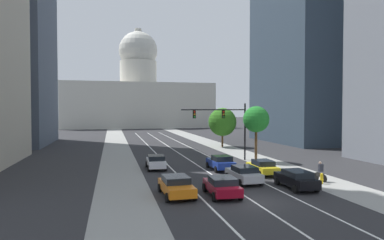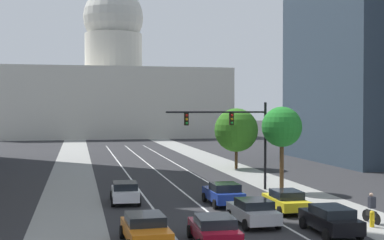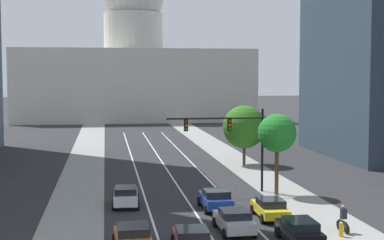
{
  "view_description": "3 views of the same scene",
  "coord_description": "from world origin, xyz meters",
  "views": [
    {
      "loc": [
        -9.3,
        -21.15,
        6.24
      ],
      "look_at": [
        -0.1,
        17.48,
        5.0
      ],
      "focal_mm": 31.68,
      "sensor_mm": 36.0,
      "label": 1
    },
    {
      "loc": [
        -7.96,
        -22.89,
        6.54
      ],
      "look_at": [
        0.54,
        17.05,
        5.61
      ],
      "focal_mm": 50.35,
      "sensor_mm": 36.0,
      "label": 2
    },
    {
      "loc": [
        -6.23,
        -29.34,
        9.75
      ],
      "look_at": [
        1.88,
        25.4,
        5.51
      ],
      "focal_mm": 54.84,
      "sensor_mm": 36.0,
      "label": 3
    }
  ],
  "objects": [
    {
      "name": "car_white",
      "position": [
        -4.81,
        14.02,
        0.77
      ],
      "size": [
        2.09,
        4.17,
        1.46
      ],
      "rotation": [
        0.0,
        0.0,
        1.53
      ],
      "color": "silver",
      "rests_on": "ground"
    },
    {
      "name": "sidewalk_right",
      "position": [
        8.52,
        35.0,
        0.01
      ],
      "size": [
        4.22,
        130.0,
        0.01
      ],
      "primitive_type": "cube",
      "color": "gray",
      "rests_on": "ground"
    },
    {
      "name": "car_black",
      "position": [
        4.8,
        2.67,
        0.78
      ],
      "size": [
        2.01,
        4.29,
        1.46
      ],
      "rotation": [
        0.0,
        0.0,
        1.56
      ],
      "color": "black",
      "rests_on": "ground"
    },
    {
      "name": "ground_plane",
      "position": [
        0.0,
        40.0,
        0.0
      ],
      "size": [
        400.0,
        400.0,
        0.0
      ],
      "primitive_type": "plane",
      "color": "#2B2B2D"
    },
    {
      "name": "lane_stripe_center",
      "position": [
        0.0,
        25.0,
        0.01
      ],
      "size": [
        0.16,
        90.0,
        0.01
      ],
      "primitive_type": "cube",
      "color": "white",
      "rests_on": "ground"
    },
    {
      "name": "car_blue",
      "position": [
        1.6,
        11.89,
        0.78
      ],
      "size": [
        2.16,
        4.19,
        1.52
      ],
      "rotation": [
        0.0,
        0.0,
        1.59
      ],
      "color": "#1E389E",
      "rests_on": "ground"
    },
    {
      "name": "car_orange",
      "position": [
        -4.81,
        2.64,
        0.75
      ],
      "size": [
        2.25,
        4.43,
        1.43
      ],
      "rotation": [
        0.0,
        0.0,
        1.61
      ],
      "color": "orange",
      "rests_on": "ground"
    },
    {
      "name": "lane_stripe_left",
      "position": [
        -3.2,
        25.0,
        0.01
      ],
      "size": [
        0.16,
        90.0,
        0.01
      ],
      "primitive_type": "cube",
      "color": "white",
      "rests_on": "ground"
    },
    {
      "name": "cyclist",
      "position": [
        8.3,
        4.64,
        0.85
      ],
      "size": [
        0.38,
        1.7,
        1.72
      ],
      "rotation": [
        0.0,
        0.0,
        1.64
      ],
      "color": "black",
      "rests_on": "ground"
    },
    {
      "name": "street_tree_far_right",
      "position": [
        8.65,
        32.38,
        4.15
      ],
      "size": [
        4.68,
        4.68,
        6.5
      ],
      "color": "#51381E",
      "rests_on": "ground"
    },
    {
      "name": "car_yellow",
      "position": [
        4.8,
        8.77,
        0.73
      ],
      "size": [
        2.04,
        4.2,
        1.38
      ],
      "rotation": [
        0.0,
        0.0,
        1.55
      ],
      "color": "yellow",
      "rests_on": "ground"
    },
    {
      "name": "car_silver",
      "position": [
        1.6,
        5.64,
        0.76
      ],
      "size": [
        2.14,
        4.22,
        1.45
      ],
      "rotation": [
        0.0,
        0.0,
        1.6
      ],
      "color": "#B2B5BA",
      "rests_on": "ground"
    },
    {
      "name": "street_tree_near_right",
      "position": [
        7.54,
        16.43,
        5.03
      ],
      "size": [
        3.14,
        3.14,
        6.63
      ],
      "color": "#51381E",
      "rests_on": "ground"
    },
    {
      "name": "fire_hydrant",
      "position": [
        7.79,
        3.72,
        0.46
      ],
      "size": [
        0.26,
        0.35,
        0.91
      ],
      "color": "yellow",
      "rests_on": "ground"
    },
    {
      "name": "sidewalk_left",
      "position": [
        -8.52,
        35.0,
        0.01
      ],
      "size": [
        4.22,
        130.0,
        0.01
      ],
      "primitive_type": "cube",
      "color": "gray",
      "rests_on": "ground"
    },
    {
      "name": "capitol_building",
      "position": [
        0.0,
        99.52,
        10.57
      ],
      "size": [
        50.03,
        22.58,
        34.58
      ],
      "color": "beige",
      "rests_on": "ground"
    },
    {
      "name": "traffic_signal_mast",
      "position": [
        4.19,
        17.86,
        4.87
      ],
      "size": [
        8.15,
        0.39,
        6.97
      ],
      "color": "black",
      "rests_on": "ground"
    },
    {
      "name": "car_crimson",
      "position": [
        -1.6,
        1.89,
        0.74
      ],
      "size": [
        2.23,
        4.23,
        1.4
      ],
      "rotation": [
        0.0,
        0.0,
        1.53
      ],
      "color": "maroon",
      "rests_on": "ground"
    },
    {
      "name": "lane_stripe_right",
      "position": [
        3.2,
        25.0,
        0.01
      ],
      "size": [
        0.16,
        90.0,
        0.01
      ],
      "primitive_type": "cube",
      "color": "white",
      "rests_on": "ground"
    }
  ]
}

